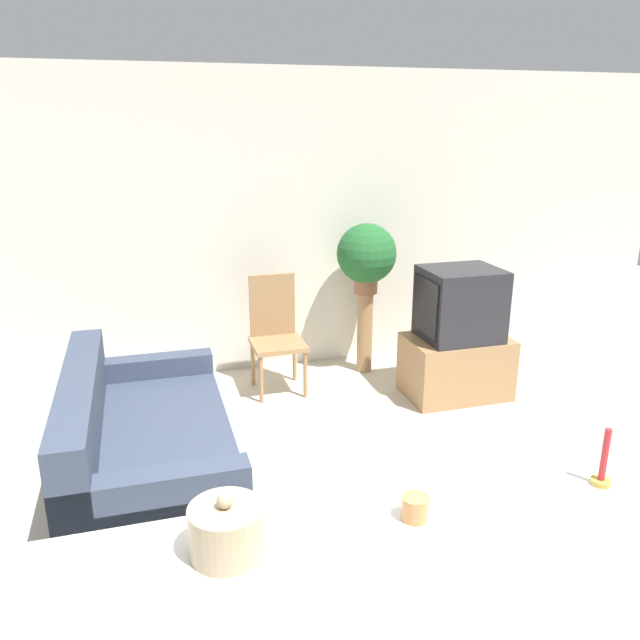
# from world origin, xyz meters

# --- Properties ---
(wall_back) EXTENTS (9.00, 0.06, 2.70)m
(wall_back) POSITION_xyz_m (0.00, 3.43, 1.35)
(wall_back) COLOR beige
(wall_back) RESTS_ON ground_plane
(couch) EXTENTS (0.96, 1.78, 0.84)m
(couch) POSITION_xyz_m (-0.84, 1.48, 0.30)
(couch) COLOR #384256
(couch) RESTS_ON ground_plane
(tv_stand) EXTENTS (0.85, 0.56, 0.52)m
(tv_stand) POSITION_xyz_m (1.73, 2.30, 0.26)
(tv_stand) COLOR #9E754C
(tv_stand) RESTS_ON ground_plane
(television) EXTENTS (0.63, 0.53, 0.59)m
(television) POSITION_xyz_m (1.72, 2.30, 0.81)
(television) COLOR #232328
(television) RESTS_ON tv_stand
(wooden_chair) EXTENTS (0.44, 0.44, 1.00)m
(wooden_chair) POSITION_xyz_m (0.29, 2.88, 0.53)
(wooden_chair) COLOR #9E754C
(wooden_chair) RESTS_ON ground_plane
(plant_stand) EXTENTS (0.14, 0.14, 0.76)m
(plant_stand) POSITION_xyz_m (1.17, 3.03, 0.38)
(plant_stand) COLOR #9E754C
(plant_stand) RESTS_ON ground_plane
(potted_plant) EXTENTS (0.54, 0.54, 0.63)m
(potted_plant) POSITION_xyz_m (1.17, 3.03, 1.11)
(potted_plant) COLOR #8E5B3D
(potted_plant) RESTS_ON plant_stand
(decorative_bowl) EXTENTS (0.22, 0.22, 0.21)m
(decorative_bowl) POSITION_xyz_m (-0.58, -0.54, 1.10)
(decorative_bowl) COLOR tan
(decorative_bowl) RESTS_ON foreground_counter
(candle_jar) EXTENTS (0.09, 0.09, 0.08)m
(candle_jar) POSITION_xyz_m (0.02, -0.54, 1.06)
(candle_jar) COLOR #C6844C
(candle_jar) RESTS_ON foreground_counter
(candlestick) EXTENTS (0.07, 0.07, 0.22)m
(candlestick) POSITION_xyz_m (0.73, -0.54, 1.09)
(candlestick) COLOR #B7933D
(candlestick) RESTS_ON foreground_counter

